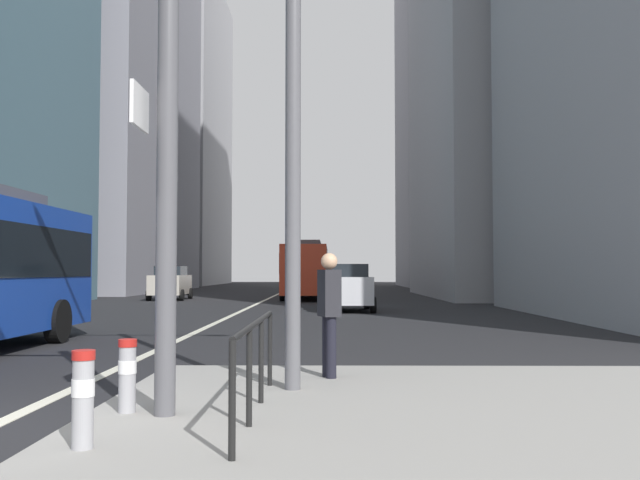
{
  "coord_description": "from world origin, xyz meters",
  "views": [
    {
      "loc": [
        3.56,
        -7.17,
        1.65
      ],
      "look_at": [
        3.15,
        30.21,
        3.32
      ],
      "focal_mm": 39.17,
      "sensor_mm": 36.0,
      "label": 1
    }
  ],
  "objects_px": {
    "bollard_right": "(83,394)",
    "city_bus_red_receding": "(306,268)",
    "car_receding_far": "(348,287)",
    "car_receding_near": "(337,278)",
    "car_oncoming_mid": "(170,283)",
    "pedestrian_waiting": "(329,308)",
    "bollard_back": "(127,371)"
  },
  "relations": [
    {
      "from": "car_receding_far",
      "to": "bollard_right",
      "type": "distance_m",
      "value": 23.16
    },
    {
      "from": "bollard_back",
      "to": "pedestrian_waiting",
      "type": "height_order",
      "value": "pedestrian_waiting"
    },
    {
      "from": "car_oncoming_mid",
      "to": "city_bus_red_receding",
      "type": "bearing_deg",
      "value": 14.41
    },
    {
      "from": "car_oncoming_mid",
      "to": "bollard_right",
      "type": "xyz_separation_m",
      "value": [
        7.02,
        -34.32,
        -0.38
      ]
    },
    {
      "from": "city_bus_red_receding",
      "to": "bollard_right",
      "type": "relative_size",
      "value": 13.3
    },
    {
      "from": "car_oncoming_mid",
      "to": "bollard_back",
      "type": "bearing_deg",
      "value": -78.03
    },
    {
      "from": "car_receding_near",
      "to": "bollard_right",
      "type": "relative_size",
      "value": 5.12
    },
    {
      "from": "pedestrian_waiting",
      "to": "car_receding_far",
      "type": "bearing_deg",
      "value": 87.56
    },
    {
      "from": "city_bus_red_receding",
      "to": "bollard_back",
      "type": "relative_size",
      "value": 14.23
    },
    {
      "from": "car_receding_near",
      "to": "bollard_back",
      "type": "distance_m",
      "value": 56.09
    },
    {
      "from": "car_oncoming_mid",
      "to": "car_receding_far",
      "type": "relative_size",
      "value": 1.04
    },
    {
      "from": "car_receding_far",
      "to": "pedestrian_waiting",
      "type": "distance_m",
      "value": 19.01
    },
    {
      "from": "city_bus_red_receding",
      "to": "car_oncoming_mid",
      "type": "xyz_separation_m",
      "value": [
        -7.81,
        -2.01,
        -0.85
      ]
    },
    {
      "from": "car_receding_near",
      "to": "bollard_right",
      "type": "height_order",
      "value": "car_receding_near"
    },
    {
      "from": "car_receding_near",
      "to": "car_oncoming_mid",
      "type": "bearing_deg",
      "value": -113.27
    },
    {
      "from": "car_oncoming_mid",
      "to": "car_receding_far",
      "type": "distance_m",
      "value": 15.08
    },
    {
      "from": "car_oncoming_mid",
      "to": "bollard_right",
      "type": "height_order",
      "value": "car_oncoming_mid"
    },
    {
      "from": "city_bus_red_receding",
      "to": "bollard_back",
      "type": "bearing_deg",
      "value": -91.4
    },
    {
      "from": "car_receding_far",
      "to": "bollard_right",
      "type": "xyz_separation_m",
      "value": [
        -2.91,
        -22.97,
        -0.38
      ]
    },
    {
      "from": "bollard_right",
      "to": "city_bus_red_receding",
      "type": "bearing_deg",
      "value": 88.75
    },
    {
      "from": "car_receding_near",
      "to": "pedestrian_waiting",
      "type": "relative_size",
      "value": 2.41
    },
    {
      "from": "bollard_right",
      "to": "car_oncoming_mid",
      "type": "bearing_deg",
      "value": 101.55
    },
    {
      "from": "car_receding_far",
      "to": "bollard_back",
      "type": "xyz_separation_m",
      "value": [
        -2.97,
        -21.46,
        -0.4
      ]
    },
    {
      "from": "city_bus_red_receding",
      "to": "pedestrian_waiting",
      "type": "height_order",
      "value": "city_bus_red_receding"
    },
    {
      "from": "city_bus_red_receding",
      "to": "car_receding_near",
      "type": "height_order",
      "value": "city_bus_red_receding"
    },
    {
      "from": "bollard_back",
      "to": "car_receding_near",
      "type": "bearing_deg",
      "value": 86.91
    },
    {
      "from": "car_receding_near",
      "to": "bollard_right",
      "type": "xyz_separation_m",
      "value": [
        -2.96,
        -57.52,
        -0.38
      ]
    },
    {
      "from": "car_receding_far",
      "to": "bollard_right",
      "type": "height_order",
      "value": "car_receding_far"
    },
    {
      "from": "city_bus_red_receding",
      "to": "car_receding_near",
      "type": "relative_size",
      "value": 2.6
    },
    {
      "from": "car_oncoming_mid",
      "to": "car_receding_near",
      "type": "distance_m",
      "value": 25.25
    },
    {
      "from": "car_receding_far",
      "to": "car_receding_near",
      "type": "bearing_deg",
      "value": 89.91
    },
    {
      "from": "bollard_right",
      "to": "pedestrian_waiting",
      "type": "bearing_deg",
      "value": 62.22
    }
  ]
}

